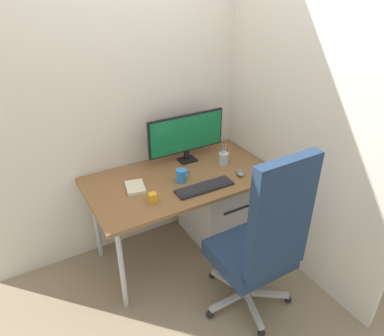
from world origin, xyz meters
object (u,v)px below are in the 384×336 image
at_px(pen_holder, 224,159).
at_px(notebook, 135,187).
at_px(desk_clamp_accessory, 153,198).
at_px(keyboard, 205,187).
at_px(coffee_mug, 181,176).
at_px(filing_cabinet, 217,205).
at_px(monitor, 186,134).
at_px(mouse, 240,173).
at_px(office_chair, 263,242).

relative_size(pen_holder, notebook, 1.02).
bearing_deg(notebook, desk_clamp_accessory, -66.66).
relative_size(keyboard, coffee_mug, 3.86).
relative_size(filing_cabinet, coffee_mug, 5.23).
bearing_deg(monitor, filing_cabinet, -34.94).
bearing_deg(pen_holder, notebook, 179.42).
xyz_separation_m(monitor, keyboard, (-0.10, -0.44, -0.21)).
distance_m(mouse, pen_holder, 0.21).
height_order(monitor, pen_holder, monitor).
height_order(mouse, coffee_mug, coffee_mug).
bearing_deg(pen_holder, mouse, -87.20).
xyz_separation_m(keyboard, desk_clamp_accessory, (-0.38, 0.03, 0.02)).
distance_m(keyboard, coffee_mug, 0.19).
xyz_separation_m(office_chair, notebook, (-0.50, 0.79, 0.12)).
height_order(keyboard, notebook, notebook).
xyz_separation_m(filing_cabinet, pen_holder, (0.01, -0.06, 0.47)).
bearing_deg(filing_cabinet, keyboard, -137.02).
relative_size(monitor, notebook, 3.69).
relative_size(filing_cabinet, notebook, 3.31).
xyz_separation_m(keyboard, mouse, (0.33, 0.03, 0.01)).
height_order(filing_cabinet, monitor, monitor).
bearing_deg(monitor, keyboard, -102.91).
bearing_deg(coffee_mug, desk_clamp_accessory, -154.59).
bearing_deg(keyboard, desk_clamp_accessory, 175.69).
relative_size(office_chair, mouse, 12.59).
bearing_deg(mouse, monitor, 136.53).
relative_size(keyboard, desk_clamp_accessory, 6.45).
relative_size(monitor, desk_clamp_accessory, 9.73).
distance_m(office_chair, mouse, 0.64).
height_order(filing_cabinet, mouse, mouse).
height_order(coffee_mug, desk_clamp_accessory, coffee_mug).
height_order(office_chair, notebook, office_chair).
distance_m(filing_cabinet, mouse, 0.51).
bearing_deg(filing_cabinet, mouse, -86.28).
distance_m(office_chair, notebook, 0.94).
bearing_deg(keyboard, notebook, 150.67).
distance_m(filing_cabinet, monitor, 0.70).
bearing_deg(desk_clamp_accessory, pen_holder, 16.02).
bearing_deg(office_chair, keyboard, 98.16).
distance_m(keyboard, pen_holder, 0.39).
xyz_separation_m(mouse, notebook, (-0.75, 0.21, -0.01)).
bearing_deg(keyboard, monitor, 77.09).
height_order(keyboard, mouse, mouse).
bearing_deg(pen_holder, desk_clamp_accessory, -163.98).
height_order(mouse, pen_holder, pen_holder).
distance_m(keyboard, mouse, 0.33).
height_order(keyboard, pen_holder, pen_holder).
distance_m(office_chair, monitor, 1.04).
xyz_separation_m(office_chair, keyboard, (-0.08, 0.55, 0.12)).
height_order(monitor, keyboard, monitor).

